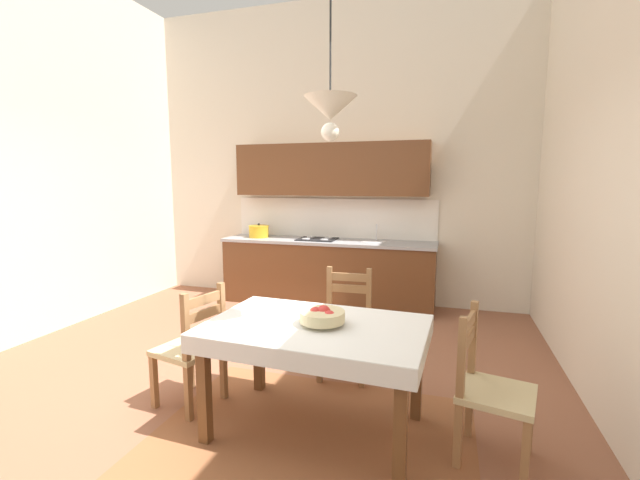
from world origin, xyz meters
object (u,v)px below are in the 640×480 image
fruit_bowl (322,316)px  pendant_lamp (330,110)px  kitchen_cabinetry (328,243)px  dining_chair_tv_side (192,349)px  dining_chair_kitchen_side (346,325)px  dining_table (316,342)px  dining_chair_window_side (490,390)px

fruit_bowl → pendant_lamp: bearing=-42.6°
kitchen_cabinetry → dining_chair_tv_side: bearing=-94.7°
pendant_lamp → fruit_bowl: bearing=137.4°
dining_chair_kitchen_side → pendant_lamp: bearing=-83.0°
dining_chair_tv_side → dining_chair_kitchen_side: (0.99, 0.84, 0.00)m
dining_chair_kitchen_side → pendant_lamp: (0.12, -0.95, 1.67)m
kitchen_cabinetry → fruit_bowl: kitchen_cabinetry is taller
dining_table → pendant_lamp: bearing=-29.5°
kitchen_cabinetry → dining_chair_kitchen_side: size_ratio=3.14×
fruit_bowl → dining_chair_kitchen_side: bearing=93.2°
dining_chair_kitchen_side → kitchen_cabinetry: bearing=110.1°
dining_chair_kitchen_side → pendant_lamp: 1.93m
dining_chair_tv_side → dining_chair_window_side: size_ratio=1.00×
dining_chair_kitchen_side → dining_chair_tv_side: bearing=-139.4°
dining_table → dining_chair_window_side: 1.11m
dining_table → pendant_lamp: 1.49m
dining_chair_tv_side → dining_chair_window_side: 2.08m
kitchen_cabinetry → dining_chair_kitchen_side: kitchen_cabinetry is taller
kitchen_cabinetry → dining_chair_window_side: (1.85, -2.91, -0.41)m
dining_table → dining_chair_window_side: dining_chair_window_side is taller
dining_chair_kitchen_side → dining_chair_window_side: size_ratio=1.00×
dining_table → dining_chair_window_side: size_ratio=1.60×
pendant_lamp → kitchen_cabinetry: bearing=106.1°
dining_chair_window_side → pendant_lamp: bearing=-175.0°
dining_table → fruit_bowl: size_ratio=4.96×
dining_chair_tv_side → fruit_bowl: bearing=-2.5°
dining_table → dining_chair_tv_side: dining_chair_tv_side is taller
dining_chair_tv_side → pendant_lamp: size_ratio=1.16×
dining_table → dining_chair_tv_side: 1.01m
kitchen_cabinetry → pendant_lamp: bearing=-73.9°
dining_chair_tv_side → fruit_bowl: size_ratio=3.10×
dining_table → pendant_lamp: (0.11, -0.06, 1.49)m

